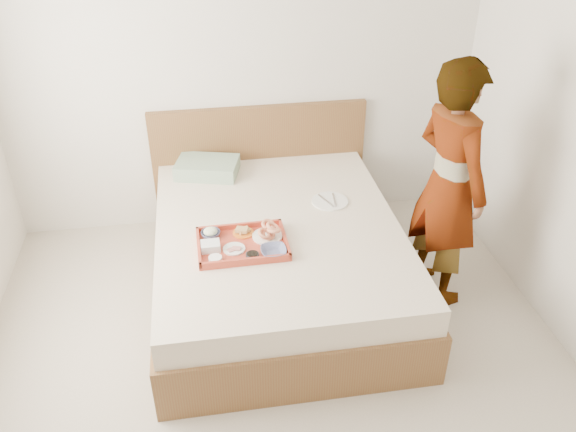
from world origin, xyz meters
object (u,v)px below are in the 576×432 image
Objects in this scene: tray at (242,244)px; person at (449,185)px; bed at (278,257)px; dinner_plate at (330,201)px.

person reaches higher than tray.
person is (1.05, -0.16, 0.55)m from bed.
person is at bearing -29.85° from dinner_plate.
bed is 3.70× the size of tray.
dinner_plate is at bearing 33.17° from tray.
person is at bearing -8.68° from bed.
tray is at bearing -146.04° from dinner_plate.
person is at bearing 1.62° from tray.
person is (1.30, 0.05, 0.26)m from tray.
bed is 8.04× the size of dinner_plate.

